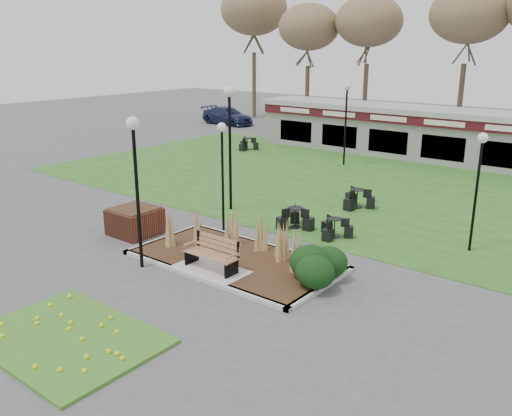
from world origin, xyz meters
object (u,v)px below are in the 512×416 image
Objects in this scene: lamp_post_far_right at (479,166)px; lamp_post_near_right at (135,160)px; food_pavilion at (453,136)px; car_silver at (309,117)px; lamp_post_mid_right at (230,121)px; bistro_set_d at (357,201)px; lamp_post_far_left at (346,106)px; bistro_set_c at (334,231)px; car_black at (312,131)px; brick_planter at (135,221)px; bistro_set_a at (247,146)px; bistro_set_b at (295,221)px; car_blue at (227,116)px; park_bench at (213,253)px; lamp_post_near_left at (222,153)px.

lamp_post_near_right is at bearing -134.44° from lamp_post_far_right.
car_silver is (-14.07, 7.04, -0.75)m from food_pavilion.
bistro_set_d is (3.86, 3.35, -3.27)m from lamp_post_mid_right.
lamp_post_far_left reaches higher than car_silver.
bistro_set_c is at bearing -149.95° from car_silver.
car_black is at bearing -150.22° from car_silver.
bistro_set_d is at bearing 59.18° from brick_planter.
bistro_set_b is (10.92, -10.64, 0.00)m from bistro_set_a.
lamp_post_far_right is at bearing -42.67° from lamp_post_far_left.
car_blue is at bearing 137.46° from bistro_set_a.
lamp_post_far_right reaches higher than brick_planter.
lamp_post_far_left reaches higher than park_bench.
lamp_post_near_right is (-1.94, -1.05, 2.67)m from park_bench.
food_pavilion is 6.44× the size of lamp_post_far_right.
lamp_post_near_right is at bearing -138.75° from car_blue.
lamp_post_far_left is at bearing 117.99° from bistro_set_c.
food_pavilion is 20.93m from lamp_post_near_right.
lamp_post_near_right is at bearing -60.35° from bistro_set_a.
car_blue is (-25.10, 16.83, -2.08)m from lamp_post_far_right.
car_blue reaches higher than bistro_set_b.
lamp_post_far_right is at bearing -21.61° from bistro_set_d.
brick_planter reaches higher than bistro_set_d.
park_bench is 19.73m from food_pavilion.
food_pavilion is 5.06× the size of lamp_post_mid_right.
brick_planter is 0.34× the size of lamp_post_far_left.
food_pavilion is 17.80× the size of bistro_set_a.
brick_planter is 0.36× the size of car_black.
car_silver is (-10.37, 21.71, -2.81)m from lamp_post_mid_right.
lamp_post_far_left is 7.59m from bistro_set_a.
park_bench reaches higher than bistro_set_c.
lamp_post_near_left is 0.86× the size of lamp_post_near_right.
park_bench is 0.35× the size of car_blue.
lamp_post_far_right is 21.08m from car_black.
bistro_set_a is 1.11× the size of bistro_set_c.
lamp_post_near_right is at bearing -95.33° from food_pavilion.
lamp_post_mid_right is (-1.76, 6.09, 0.29)m from lamp_post_near_right.
park_bench is 0.44× the size of lamp_post_near_left.
lamp_post_mid_right is 5.96m from bistro_set_c.
food_pavilion is at bearing 84.67° from lamp_post_near_right.
car_blue is (-5.72, -3.57, -0.03)m from car_silver.
lamp_post_mid_right is 24.42m from car_blue.
brick_planter is 0.39× the size of lamp_post_near_left.
lamp_post_mid_right is at bearing 106.15° from lamp_post_near_right.
bistro_set_b is (4.02, 4.00, -0.21)m from brick_planter.
bistro_set_a is at bearing 151.44° from lamp_post_far_right.
car_silver is at bearing -53.14° from car_blue.
park_bench is at bearing 28.43° from lamp_post_near_right.
car_black reaches higher than park_bench.
lamp_post_near_right is at bearing -73.85° from lamp_post_mid_right.
lamp_post_near_left is at bearing -170.07° from car_black.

